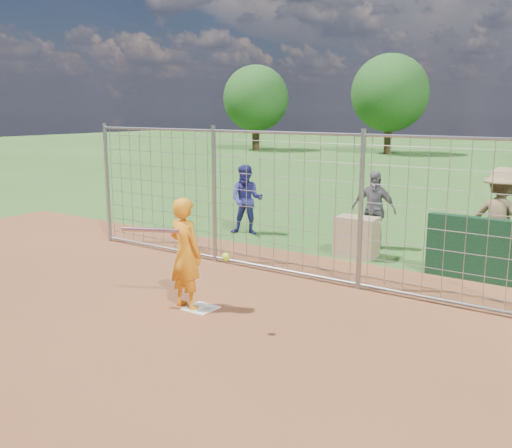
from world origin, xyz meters
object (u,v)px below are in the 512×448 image
Objects in this scene: batter at (185,254)px; equipment_bin at (357,237)px; bystander_a at (247,200)px; bystander_c at (500,220)px; bystander_b at (373,210)px.

batter is 2.07× the size of equipment_bin.
bystander_c reaches higher than bystander_a.
batter is at bearing -101.49° from bystander_b.
batter is 1.01× the size of bystander_b.
bystander_c reaches higher than batter.
batter reaches higher than bystander_a.
bystander_a is at bearing 167.39° from equipment_bin.
bystander_a reaches higher than equipment_bin.
bystander_b is 2.06× the size of equipment_bin.
bystander_c is at bearing 6.46° from equipment_bin.
bystander_a is 0.86× the size of bystander_c.
bystander_a is 0.99× the size of bystander_b.
batter is 5.07m from bystander_b.
bystander_c is (2.58, -0.37, 0.12)m from bystander_b.
bystander_c is 2.65m from equipment_bin.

